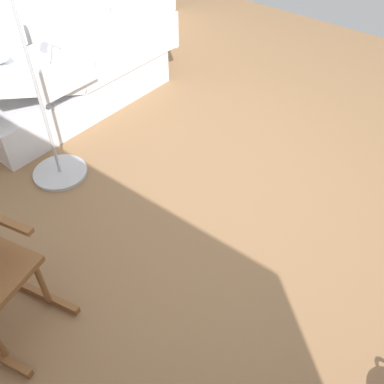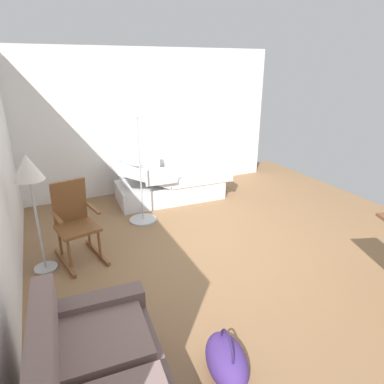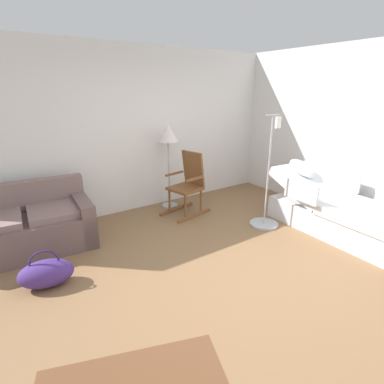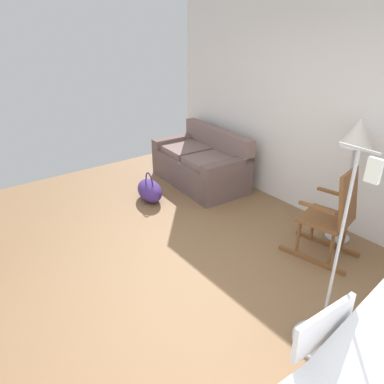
{
  "view_description": "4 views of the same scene",
  "coord_description": "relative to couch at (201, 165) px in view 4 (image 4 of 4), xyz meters",
  "views": [
    {
      "loc": [
        -1.15,
        2.16,
        2.43
      ],
      "look_at": [
        -0.1,
        0.78,
        0.74
      ],
      "focal_mm": 41.0,
      "sensor_mm": 36.0,
      "label": 1
    },
    {
      "loc": [
        -3.44,
        2.03,
        2.39
      ],
      "look_at": [
        0.26,
        0.3,
        0.82
      ],
      "focal_mm": 31.07,
      "sensor_mm": 36.0,
      "label": 2
    },
    {
      "loc": [
        -1.99,
        -2.23,
        2.02
      ],
      "look_at": [
        0.06,
        0.77,
        0.77
      ],
      "focal_mm": 28.1,
      "sensor_mm": 36.0,
      "label": 3
    },
    {
      "loc": [
        2.46,
        -1.47,
        2.42
      ],
      "look_at": [
        -0.16,
        0.51,
        0.85
      ],
      "focal_mm": 34.0,
      "sensor_mm": 36.0,
      "label": 4
    }
  ],
  "objects": [
    {
      "name": "floor_lamp",
      "position": [
        2.31,
        0.28,
        0.92
      ],
      "size": [
        0.34,
        0.34,
        1.48
      ],
      "color": "#B2B5BA",
      "rests_on": "ground"
    },
    {
      "name": "duffel_bag",
      "position": [
        0.04,
        -0.99,
        -0.15
      ],
      "size": [
        0.61,
        0.43,
        0.43
      ],
      "color": "#472D7A",
      "rests_on": "ground"
    },
    {
      "name": "couch",
      "position": [
        0.0,
        0.0,
        0.0
      ],
      "size": [
        1.65,
        0.95,
        0.85
      ],
      "color": "#68534F",
      "rests_on": "ground"
    },
    {
      "name": "ground_plane",
      "position": [
        1.77,
        -1.91,
        -0.31
      ],
      "size": [
        6.9,
        6.9,
        0.0
      ],
      "primitive_type": "plane",
      "color": "olive"
    },
    {
      "name": "iv_pole",
      "position": [
        3.14,
        -1.23,
        -0.06
      ],
      "size": [
        0.44,
        0.44,
        1.69
      ],
      "color": "#B2B5BA",
      "rests_on": "ground"
    },
    {
      "name": "back_wall",
      "position": [
        1.77,
        0.6,
        1.04
      ],
      "size": [
        5.72,
        0.1,
        2.7
      ],
      "primitive_type": "cube",
      "color": "white",
      "rests_on": "ground"
    },
    {
      "name": "rocking_chair",
      "position": [
        2.43,
        -0.14,
        0.2
      ],
      "size": [
        0.84,
        0.62,
        1.05
      ],
      "color": "brown",
      "rests_on": "ground"
    }
  ]
}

